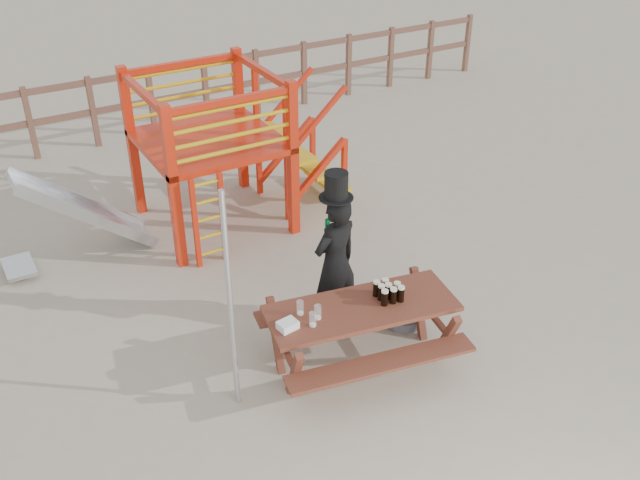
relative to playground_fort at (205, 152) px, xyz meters
The scene contains 10 objects.
ground 3.74m from the playground_fort, 91.99° to the right, with size 60.00×60.00×0.00m, color tan.
back_fence 3.44m from the playground_fort, 92.08° to the left, with size 15.09×0.09×1.20m.
playground_fort is the anchor object (origin of this frame).
picnic_table 3.53m from the playground_fort, 87.02° to the right, with size 2.09×1.62×0.73m.
man_with_hat 2.78m from the playground_fort, 83.47° to the right, with size 0.63×0.48×1.84m.
metal_pole 3.53m from the playground_fort, 108.73° to the right, with size 0.05×0.05×2.29m, color #B2B2B7.
parasol_base 3.42m from the playground_fort, 72.47° to the right, with size 0.48×0.48×0.20m.
paper_bag 3.48m from the playground_fort, 100.12° to the right, with size 0.18×0.14×0.08m, color white.
stout_pints 3.54m from the playground_fort, 82.31° to the right, with size 0.25×0.27×0.17m.
empty_glasses 3.43m from the playground_fort, 96.02° to the right, with size 0.18×0.29×0.15m.
Camera 1 is at (-2.88, -4.54, 4.90)m, focal length 40.00 mm.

